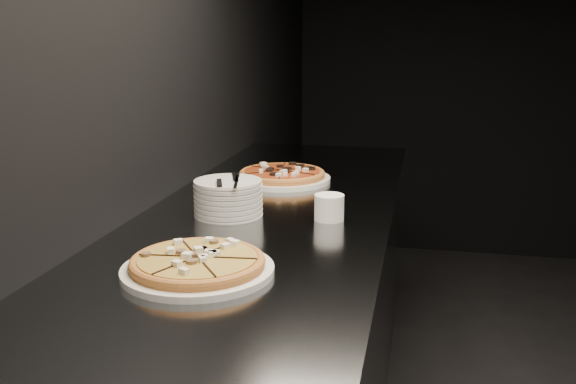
% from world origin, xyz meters
% --- Properties ---
extents(wall_left, '(0.02, 5.00, 2.80)m').
position_xyz_m(wall_left, '(-2.50, 0.00, 1.40)').
color(wall_left, black).
rests_on(wall_left, floor).
extents(counter, '(0.74, 2.44, 0.92)m').
position_xyz_m(counter, '(-2.13, 0.00, 0.46)').
color(counter, slate).
rests_on(counter, floor).
extents(pizza_mushroom, '(0.34, 0.34, 0.04)m').
position_xyz_m(pizza_mushroom, '(-2.16, -0.52, 0.94)').
color(pizza_mushroom, silver).
rests_on(pizza_mushroom, counter).
extents(pizza_tomato, '(0.41, 0.41, 0.04)m').
position_xyz_m(pizza_tomato, '(-2.18, 0.42, 0.94)').
color(pizza_tomato, silver).
rests_on(pizza_tomato, counter).
extents(plate_stack, '(0.20, 0.20, 0.11)m').
position_xyz_m(plate_stack, '(-2.24, -0.05, 0.97)').
color(plate_stack, silver).
rests_on(plate_stack, counter).
extents(cutlery, '(0.07, 0.21, 0.01)m').
position_xyz_m(cutlery, '(-2.23, -0.06, 1.03)').
color(cutlery, silver).
rests_on(cutlery, plate_stack).
extents(ramekin, '(0.09, 0.09, 0.07)m').
position_xyz_m(ramekin, '(-1.94, -0.04, 0.96)').
color(ramekin, white).
rests_on(ramekin, counter).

